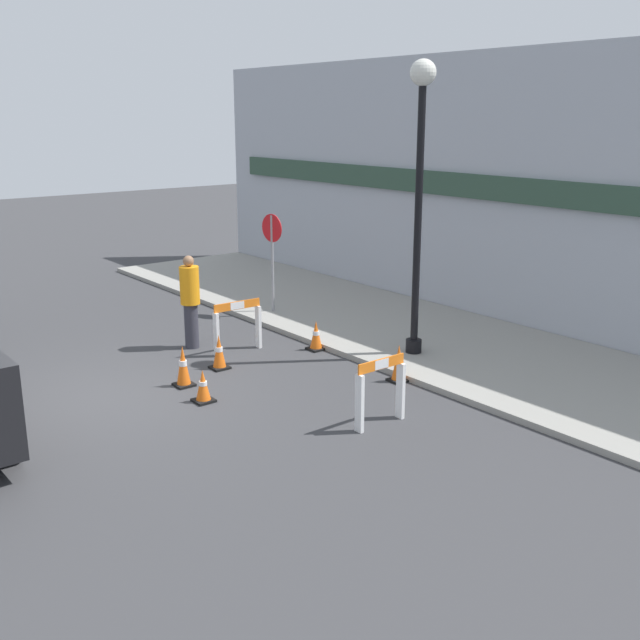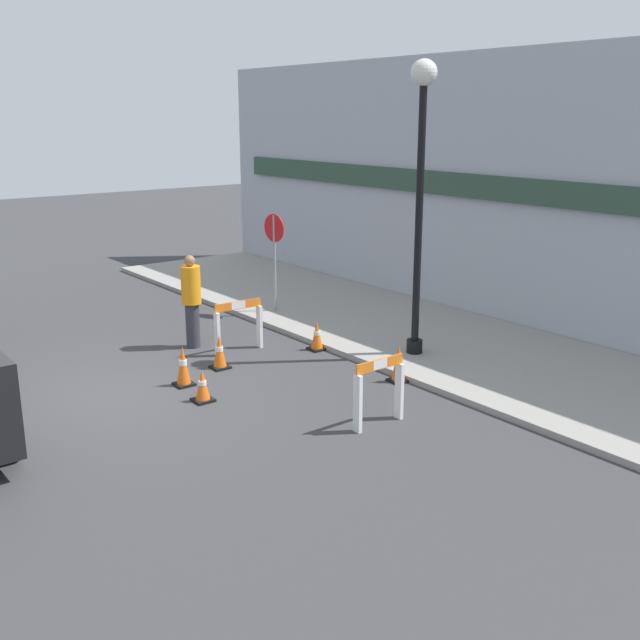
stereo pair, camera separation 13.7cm
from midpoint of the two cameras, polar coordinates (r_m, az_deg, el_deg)
The scene contains 13 objects.
ground_plane at distance 12.04m, azimuth -17.09°, elevation -5.98°, with size 60.00×60.00×0.00m, color #38383A.
sidewalk_slab at distance 15.36m, azimuth 5.99°, elevation -0.53°, with size 18.00×3.99×0.10m.
storefront_facade at distance 16.35m, azimuth 11.58°, elevation 9.86°, with size 18.00×0.22×5.50m.
streetlamp_post at distance 12.99m, azimuth 7.98°, elevation 11.25°, with size 0.44×0.44×5.03m.
stop_sign at distance 16.09m, azimuth -3.25°, elevation 5.63°, with size 0.60×0.10×2.11m.
barricade_0 at distance 13.81m, azimuth -5.94°, elevation -0.29°, with size 0.17×0.95×0.96m.
barricade_1 at distance 10.54m, azimuth 4.90°, elevation -5.30°, with size 0.13×0.85×0.98m.
traffic_cone_0 at distance 12.33m, azimuth 6.33°, elevation -3.36°, with size 0.30×0.30×0.63m.
traffic_cone_1 at distance 13.00m, azimuth -7.36°, elevation -2.45°, with size 0.30×0.30×0.61m.
traffic_cone_2 at distance 11.58m, azimuth -8.61°, elevation -5.01°, with size 0.30×0.30×0.51m.
traffic_cone_3 at distance 12.27m, azimuth -10.07°, elevation -3.49°, with size 0.30×0.30×0.67m.
traffic_cone_4 at distance 13.91m, azimuth 0.05°, elevation -1.23°, with size 0.30×0.30×0.56m.
person_worker at distance 14.09m, azimuth -9.49°, elevation 1.62°, with size 0.40×0.40×1.76m.
Camera 2 is at (10.64, -3.75, 4.26)m, focal length 42.00 mm.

